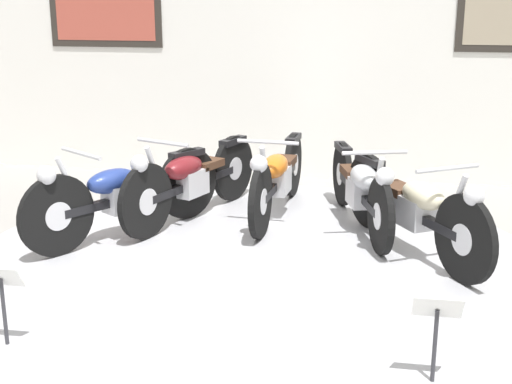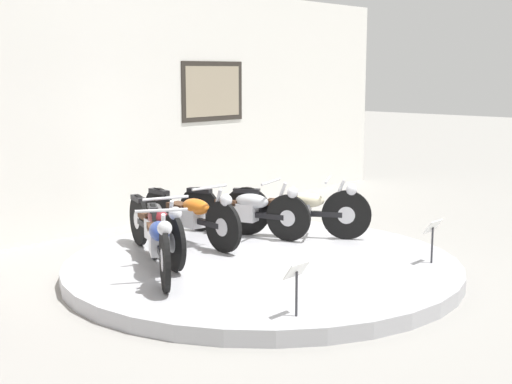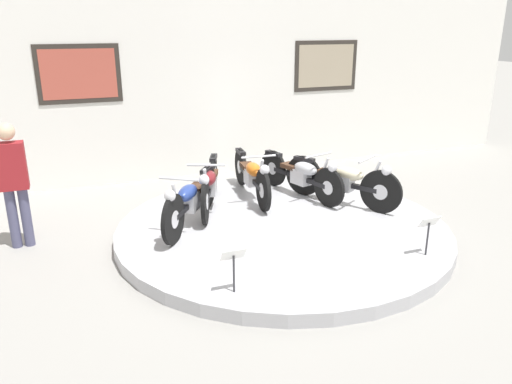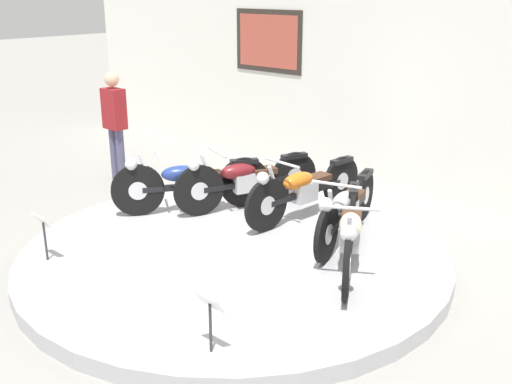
% 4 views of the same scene
% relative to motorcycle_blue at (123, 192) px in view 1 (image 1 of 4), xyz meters
% --- Properties ---
extents(ground_plane, '(60.00, 60.00, 0.00)m').
position_rel_motorcycle_blue_xyz_m(ground_plane, '(1.21, -0.43, -0.56)').
color(ground_plane, gray).
extents(display_platform, '(4.65, 4.65, 0.17)m').
position_rel_motorcycle_blue_xyz_m(display_platform, '(1.21, -0.43, -0.48)').
color(display_platform, '#ADADB2').
rests_on(display_platform, ground_plane).
extents(back_wall, '(14.00, 0.22, 3.70)m').
position_rel_motorcycle_blue_xyz_m(back_wall, '(1.21, 2.98, 1.29)').
color(back_wall, white).
rests_on(back_wall, ground_plane).
extents(motorcycle_blue, '(1.18, 1.69, 0.81)m').
position_rel_motorcycle_blue_xyz_m(motorcycle_blue, '(0.00, 0.00, 0.00)').
color(motorcycle_blue, black).
rests_on(motorcycle_blue, display_platform).
extents(motorcycle_maroon, '(0.80, 1.88, 0.80)m').
position_rel_motorcycle_blue_xyz_m(motorcycle_maroon, '(0.44, 0.57, -0.00)').
color(motorcycle_maroon, black).
rests_on(motorcycle_maroon, display_platform).
extents(motorcycle_orange, '(0.54, 1.99, 0.80)m').
position_rel_motorcycle_blue_xyz_m(motorcycle_orange, '(1.21, 0.80, -0.01)').
color(motorcycle_orange, black).
rests_on(motorcycle_orange, display_platform).
extents(motorcycle_silver, '(0.68, 1.91, 0.78)m').
position_rel_motorcycle_blue_xyz_m(motorcycle_silver, '(1.98, 0.57, -0.02)').
color(motorcycle_silver, black).
rests_on(motorcycle_silver, display_platform).
extents(motorcycle_cream, '(1.09, 1.74, 0.81)m').
position_rel_motorcycle_blue_xyz_m(motorcycle_cream, '(2.42, -0.00, -0.00)').
color(motorcycle_cream, black).
rests_on(motorcycle_cream, display_platform).
extents(info_placard_front_left, '(0.26, 0.11, 0.51)m').
position_rel_motorcycle_blue_xyz_m(info_placard_front_left, '(-0.03, -1.97, -0.03)').
color(info_placard_front_left, '#333338').
rests_on(info_placard_front_left, display_platform).
extents(info_placard_front_centre, '(0.26, 0.11, 0.51)m').
position_rel_motorcycle_blue_xyz_m(info_placard_front_centre, '(2.45, -1.97, -0.03)').
color(info_placard_front_centre, '#333338').
rests_on(info_placard_front_centre, display_platform).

